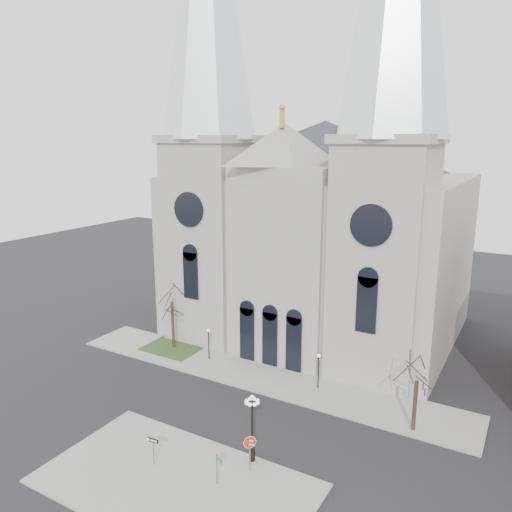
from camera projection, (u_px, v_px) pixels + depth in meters
The scene contains 13 objects.
ground at pixel (186, 433), 38.27m from camera, with size 160.00×160.00×0.00m, color black.
sidewalk_near at pixel (176, 483), 32.58m from camera, with size 18.00×10.00×0.14m, color gray.
sidewalk_far at pixel (258, 375), 47.52m from camera, with size 40.00×6.00×0.14m, color gray.
grass_patch at pixel (174, 348), 53.72m from camera, with size 6.00×5.00×0.18m, color #27441D.
cathedral at pixel (313, 173), 53.30m from camera, with size 33.00×26.66×54.00m.
tree_left at pixel (172, 299), 52.46m from camera, with size 3.20×3.20×7.50m.
tree_right at pixel (417, 378), 37.52m from camera, with size 3.20×3.20×6.00m.
ped_lamp_left at pixel (209, 339), 50.35m from camera, with size 0.32×0.32×3.26m.
ped_lamp_right at pixel (319, 365), 44.50m from camera, with size 0.32×0.32×3.26m.
stop_sign at pixel (250, 446), 33.33m from camera, with size 0.87×0.42×2.62m.
globe_lamp at pixel (252, 420), 34.09m from camera, with size 1.24×1.24×4.99m.
one_way_sign at pixel (153, 446), 34.04m from camera, with size 0.93×0.15×2.13m.
street_name_sign at pixel (217, 467), 32.08m from camera, with size 0.65×0.30×2.17m.
Camera 1 is at (21.73, -26.87, 22.00)m, focal length 35.00 mm.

